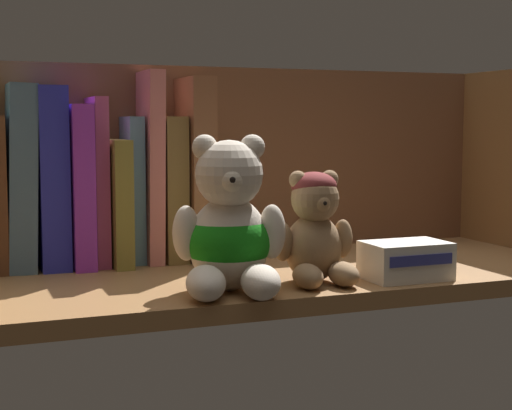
{
  "coord_description": "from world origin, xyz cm",
  "views": [
    {
      "loc": [
        -33.83,
        -86.3,
        19.55
      ],
      "look_at": [
        -0.01,
        0.0,
        10.03
      ],
      "focal_mm": 54.97,
      "sensor_mm": 36.0,
      "label": 1
    }
  ],
  "objects_px": {
    "book_7": "(95,181)",
    "book_12": "(190,169)",
    "book_5": "(50,177)",
    "book_4": "(20,177)",
    "book_8": "(113,201)",
    "book_6": "(76,185)",
    "teddy_bear_smaller": "(315,230)",
    "teddy_bear_larger": "(229,230)",
    "book_10": "(147,167)",
    "book_11": "(167,188)",
    "small_product_box": "(406,260)",
    "book_9": "(131,189)"
  },
  "relations": [
    {
      "from": "book_6",
      "to": "book_4",
      "type": "bearing_deg",
      "value": 180.0
    },
    {
      "from": "book_12",
      "to": "small_product_box",
      "type": "height_order",
      "value": "book_12"
    },
    {
      "from": "book_5",
      "to": "book_10",
      "type": "xyz_separation_m",
      "value": [
        0.12,
        0.0,
        0.01
      ]
    },
    {
      "from": "book_10",
      "to": "book_8",
      "type": "bearing_deg",
      "value": 180.0
    },
    {
      "from": "book_5",
      "to": "book_7",
      "type": "xyz_separation_m",
      "value": [
        0.06,
        0.0,
        -0.01
      ]
    },
    {
      "from": "book_4",
      "to": "book_7",
      "type": "relative_size",
      "value": 1.07
    },
    {
      "from": "small_product_box",
      "to": "teddy_bear_smaller",
      "type": "bearing_deg",
      "value": 168.59
    },
    {
      "from": "book_11",
      "to": "book_12",
      "type": "relative_size",
      "value": 0.79
    },
    {
      "from": "book_11",
      "to": "book_5",
      "type": "bearing_deg",
      "value": 180.0
    },
    {
      "from": "book_12",
      "to": "small_product_box",
      "type": "xyz_separation_m",
      "value": [
        0.18,
        -0.24,
        -0.1
      ]
    },
    {
      "from": "book_10",
      "to": "book_12",
      "type": "distance_m",
      "value": 0.06
    },
    {
      "from": "book_9",
      "to": "book_12",
      "type": "xyz_separation_m",
      "value": [
        0.08,
        0.0,
        0.02
      ]
    },
    {
      "from": "book_4",
      "to": "teddy_bear_larger",
      "type": "bearing_deg",
      "value": -49.85
    },
    {
      "from": "book_11",
      "to": "small_product_box",
      "type": "bearing_deg",
      "value": -47.67
    },
    {
      "from": "book_5",
      "to": "book_6",
      "type": "distance_m",
      "value": 0.03
    },
    {
      "from": "book_4",
      "to": "small_product_box",
      "type": "distance_m",
      "value": 0.47
    },
    {
      "from": "book_8",
      "to": "teddy_bear_smaller",
      "type": "xyz_separation_m",
      "value": [
        0.18,
        -0.22,
        -0.02
      ]
    },
    {
      "from": "book_10",
      "to": "teddy_bear_larger",
      "type": "xyz_separation_m",
      "value": [
        0.03,
        -0.23,
        -0.06
      ]
    },
    {
      "from": "book_9",
      "to": "book_11",
      "type": "height_order",
      "value": "same"
    },
    {
      "from": "book_10",
      "to": "book_9",
      "type": "bearing_deg",
      "value": 180.0
    },
    {
      "from": "book_7",
      "to": "book_10",
      "type": "relative_size",
      "value": 0.86
    },
    {
      "from": "book_6",
      "to": "teddy_bear_smaller",
      "type": "bearing_deg",
      "value": -43.4
    },
    {
      "from": "book_9",
      "to": "book_12",
      "type": "relative_size",
      "value": 0.79
    },
    {
      "from": "book_11",
      "to": "teddy_bear_larger",
      "type": "relative_size",
      "value": 1.12
    },
    {
      "from": "book_6",
      "to": "book_12",
      "type": "xyz_separation_m",
      "value": [
        0.15,
        0.0,
        0.02
      ]
    },
    {
      "from": "book_6",
      "to": "book_8",
      "type": "xyz_separation_m",
      "value": [
        0.05,
        0.0,
        -0.02
      ]
    },
    {
      "from": "teddy_bear_larger",
      "to": "small_product_box",
      "type": "xyz_separation_m",
      "value": [
        0.21,
        -0.01,
        -0.04
      ]
    },
    {
      "from": "book_11",
      "to": "book_8",
      "type": "bearing_deg",
      "value": 180.0
    },
    {
      "from": "book_4",
      "to": "book_8",
      "type": "distance_m",
      "value": 0.12
    },
    {
      "from": "book_4",
      "to": "book_5",
      "type": "relative_size",
      "value": 1.01
    },
    {
      "from": "book_10",
      "to": "small_product_box",
      "type": "relative_size",
      "value": 2.59
    },
    {
      "from": "book_4",
      "to": "book_5",
      "type": "xyz_separation_m",
      "value": [
        0.04,
        0.0,
        -0.0
      ]
    },
    {
      "from": "book_8",
      "to": "teddy_bear_larger",
      "type": "relative_size",
      "value": 0.95
    },
    {
      "from": "book_11",
      "to": "teddy_bear_smaller",
      "type": "xyz_separation_m",
      "value": [
        0.11,
        -0.22,
        -0.03
      ]
    },
    {
      "from": "book_5",
      "to": "book_7",
      "type": "bearing_deg",
      "value": 0.0
    },
    {
      "from": "teddy_bear_smaller",
      "to": "book_6",
      "type": "bearing_deg",
      "value": 136.6
    },
    {
      "from": "book_6",
      "to": "book_9",
      "type": "xyz_separation_m",
      "value": [
        0.07,
        0.0,
        -0.01
      ]
    },
    {
      "from": "book_12",
      "to": "book_5",
      "type": "bearing_deg",
      "value": 180.0
    },
    {
      "from": "book_4",
      "to": "book_5",
      "type": "bearing_deg",
      "value": 0.0
    },
    {
      "from": "book_9",
      "to": "book_4",
      "type": "bearing_deg",
      "value": 180.0
    },
    {
      "from": "book_6",
      "to": "book_9",
      "type": "height_order",
      "value": "book_6"
    },
    {
      "from": "book_8",
      "to": "teddy_bear_smaller",
      "type": "height_order",
      "value": "book_8"
    },
    {
      "from": "book_7",
      "to": "book_12",
      "type": "distance_m",
      "value": 0.13
    },
    {
      "from": "book_11",
      "to": "book_7",
      "type": "bearing_deg",
      "value": 180.0
    },
    {
      "from": "book_10",
      "to": "small_product_box",
      "type": "height_order",
      "value": "book_10"
    },
    {
      "from": "book_6",
      "to": "teddy_bear_smaller",
      "type": "xyz_separation_m",
      "value": [
        0.23,
        -0.22,
        -0.04
      ]
    },
    {
      "from": "book_10",
      "to": "teddy_bear_smaller",
      "type": "bearing_deg",
      "value": -57.4
    },
    {
      "from": "book_11",
      "to": "teddy_bear_larger",
      "type": "bearing_deg",
      "value": -88.3
    },
    {
      "from": "book_6",
      "to": "book_7",
      "type": "bearing_deg",
      "value": 0.0
    },
    {
      "from": "book_7",
      "to": "small_product_box",
      "type": "height_order",
      "value": "book_7"
    }
  ]
}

